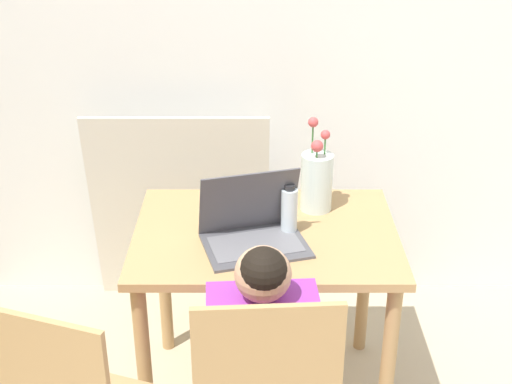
# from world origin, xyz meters

# --- Properties ---
(wall_back) EXTENTS (6.40, 0.05, 2.50)m
(wall_back) POSITION_xyz_m (0.00, 2.23, 1.25)
(wall_back) COLOR white
(wall_back) RESTS_ON ground_plane
(dining_table) EXTENTS (0.91, 0.66, 0.72)m
(dining_table) POSITION_xyz_m (-0.06, 1.46, 0.61)
(dining_table) COLOR tan
(dining_table) RESTS_ON ground_plane
(person_seated) EXTENTS (0.34, 0.44, 0.99)m
(person_seated) POSITION_xyz_m (-0.08, 0.96, 0.61)
(person_seated) COLOR purple
(person_seated) RESTS_ON ground_plane
(laptop) EXTENTS (0.39, 0.33, 0.25)m
(laptop) POSITION_xyz_m (-0.10, 1.39, 0.78)
(laptop) COLOR #4C4C51
(laptop) RESTS_ON dining_table
(flower_vase) EXTENTS (0.12, 0.12, 0.35)m
(flower_vase) POSITION_xyz_m (0.13, 1.64, 0.84)
(flower_vase) COLOR silver
(flower_vase) RESTS_ON dining_table
(water_bottle) EXTENTS (0.06, 0.06, 0.18)m
(water_bottle) POSITION_xyz_m (0.02, 1.46, 0.81)
(water_bottle) COLOR silver
(water_bottle) RESTS_ON dining_table
(cardboard_panel) EXTENTS (0.78, 0.15, 0.93)m
(cardboard_panel) POSITION_xyz_m (-0.43, 2.10, 0.46)
(cardboard_panel) COLOR silver
(cardboard_panel) RESTS_ON ground_plane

